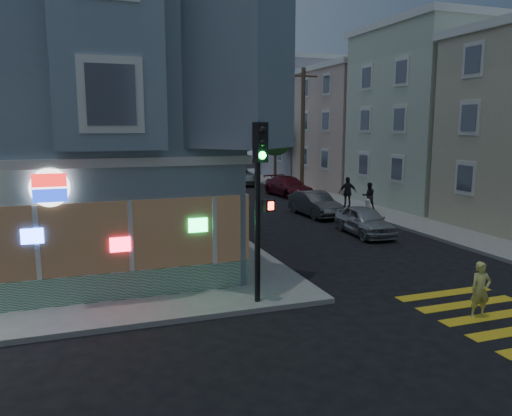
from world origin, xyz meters
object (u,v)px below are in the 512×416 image
traffic_signal (260,182)px  fire_hydrant (367,206)px  street_tree_far (246,136)px  parked_car_a (365,221)px  pedestrian_a (369,196)px  pedestrian_b (348,192)px  street_tree_near (275,138)px  parked_car_b (315,204)px  parked_car_c (288,186)px  parked_car_d (240,176)px  utility_pole (303,128)px  running_child (480,290)px

traffic_signal → fire_hydrant: 15.65m
street_tree_far → parked_car_a: street_tree_far is taller
pedestrian_a → parked_car_a: 6.55m
pedestrian_b → street_tree_near: bearing=-80.5°
street_tree_near → parked_car_a: size_ratio=1.36×
parked_car_b → fire_hydrant: (2.70, -1.10, -0.08)m
parked_car_b → traffic_signal: size_ratio=0.84×
pedestrian_b → parked_car_b: size_ratio=0.44×
parked_car_a → traffic_signal: (-7.73, -7.21, 2.84)m
parked_car_c → parked_car_d: size_ratio=0.94×
utility_pole → pedestrian_b: utility_pole is taller
pedestrian_b → parked_car_c: (-0.99, 6.72, -0.37)m
utility_pole → street_tree_near: 6.06m
running_child → parked_car_c: bearing=90.9°
pedestrian_b → fire_hydrant: pedestrian_b is taller
pedestrian_b → parked_car_c: bearing=-68.5°
pedestrian_b → traffic_signal: traffic_signal is taller
utility_pole → street_tree_near: (0.20, 6.00, -0.86)m
traffic_signal → parked_car_c: bearing=48.8°
fire_hydrant → parked_car_c: bearing=96.3°
parked_car_d → utility_pole: bearing=-62.2°
street_tree_near → parked_car_c: bearing=-104.4°
parked_car_d → traffic_signal: bearing=-101.4°
pedestrian_a → parked_car_b: size_ratio=0.38×
parked_car_a → parked_car_c: 13.15m
street_tree_far → parked_car_b: (-3.60, -23.19, -3.25)m
street_tree_near → parked_car_a: (-3.60, -20.39, -3.27)m
utility_pole → street_tree_far: (0.20, 14.00, -0.86)m
street_tree_far → pedestrian_a: (0.01, -22.94, -3.00)m
street_tree_far → parked_car_d: (-2.96, -7.41, -3.22)m
pedestrian_b → parked_car_b: (-2.70, -1.11, -0.39)m
pedestrian_a → fire_hydrant: pedestrian_a is taller
fire_hydrant → running_child: bearing=-110.6°
street_tree_far → pedestrian_b: size_ratio=2.88×
street_tree_far → traffic_signal: (-11.33, -35.60, -0.44)m
parked_car_d → fire_hydrant: 17.01m
street_tree_near → fire_hydrant: 16.66m
street_tree_near → pedestrian_a: bearing=-90.0°
pedestrian_b → fire_hydrant: bearing=103.2°
running_child → traffic_signal: size_ratio=0.30×
parked_car_d → traffic_signal: (-8.36, -28.19, 2.79)m
parked_car_c → parked_car_a: bearing=-103.2°
utility_pole → traffic_signal: size_ratio=1.82×
parked_car_d → pedestrian_b: bearing=-76.9°
parked_car_c → fire_hydrant: bearing=-89.4°
running_child → pedestrian_b: (5.22, 16.10, 0.32)m
street_tree_far → fire_hydrant: street_tree_far is taller
parked_car_b → fire_hydrant: size_ratio=4.84×
utility_pole → parked_car_b: bearing=-110.3°
street_tree_far → traffic_signal: 37.36m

